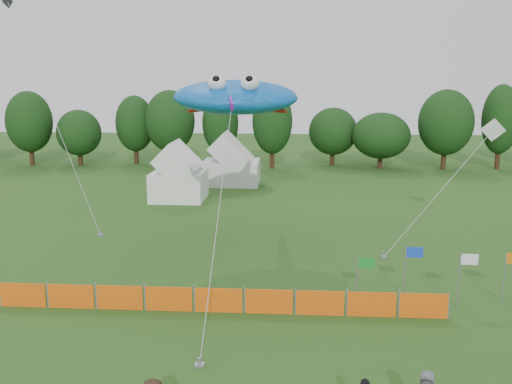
# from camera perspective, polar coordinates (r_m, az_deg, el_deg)

# --- Properties ---
(treeline) EXTENTS (104.57, 8.78, 8.36)m
(treeline) POSITION_cam_1_polar(r_m,az_deg,el_deg) (58.77, 4.22, 6.54)
(treeline) COLOR #382314
(treeline) RESTS_ON ground
(tent_left) EXTENTS (4.00, 4.00, 3.53)m
(tent_left) POSITION_cam_1_polar(r_m,az_deg,el_deg) (43.52, -7.74, 1.56)
(tent_left) COLOR white
(tent_left) RESTS_ON ground
(tent_right) EXTENTS (4.86, 3.89, 3.43)m
(tent_right) POSITION_cam_1_polar(r_m,az_deg,el_deg) (49.33, -2.48, 2.75)
(tent_right) COLOR silver
(tent_right) RESTS_ON ground
(barrier_fence) EXTENTS (17.90, 0.06, 1.00)m
(barrier_fence) POSITION_cam_1_polar(r_m,az_deg,el_deg) (23.01, -3.79, -10.75)
(barrier_fence) COLOR #E9580C
(barrier_fence) RESTS_ON ground
(flag_row) EXTENTS (6.73, 0.82, 2.28)m
(flag_row) POSITION_cam_1_polar(r_m,az_deg,el_deg) (24.70, 17.60, -7.35)
(flag_row) COLOR gray
(flag_row) RESTS_ON ground
(stingray_kite) EXTENTS (7.72, 22.77, 9.34)m
(stingray_kite) POSITION_cam_1_polar(r_m,az_deg,el_deg) (31.17, -1.81, 9.48)
(stingray_kite) COLOR blue
(stingray_kite) RESTS_ON ground
(small_kite_white) EXTENTS (6.85, 3.42, 7.01)m
(small_kite_white) POSITION_cam_1_polar(r_m,az_deg,el_deg) (32.57, 20.28, 2.92)
(small_kite_white) COLOR white
(small_kite_white) RESTS_ON ground
(small_kite_dark) EXTENTS (7.31, 4.76, 14.23)m
(small_kite_dark) POSITION_cam_1_polar(r_m,az_deg,el_deg) (37.43, -20.23, 8.72)
(small_kite_dark) COLOR black
(small_kite_dark) RESTS_ON ground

